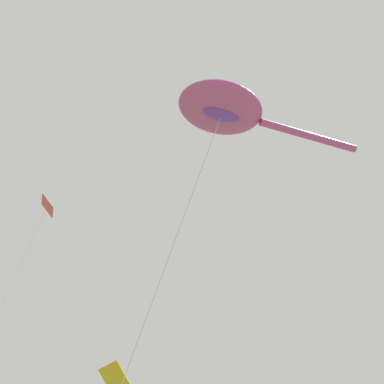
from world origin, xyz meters
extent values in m
ellipsoid|color=#CC3899|center=(0.58, 5.46, 15.90)|extent=(4.62, 4.52, 0.94)
cylinder|color=#CC3899|center=(3.84, 2.62, 15.76)|extent=(3.91, 3.48, 0.34)
ellipsoid|color=purple|center=(0.58, 5.46, 15.48)|extent=(1.67, 1.58, 0.34)
cylinder|color=#B2B2B7|center=(0.10, 7.87, 7.72)|extent=(0.99, 4.85, 15.44)
cube|color=red|center=(2.45, 17.82, 16.91)|extent=(1.43, 1.33, 0.97)
cube|color=orange|center=(2.24, 10.99, 6.17)|extent=(0.78, 1.09, 0.81)
camera|label=1|loc=(-9.29, 1.24, 1.51)|focal=38.08mm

